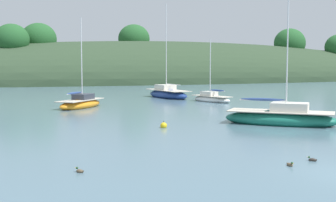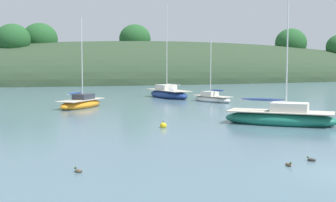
% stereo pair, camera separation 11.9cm
% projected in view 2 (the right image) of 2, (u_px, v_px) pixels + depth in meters
% --- Properties ---
extents(far_shoreline_hill, '(150.00, 36.00, 22.50)m').
position_uv_depth(far_shoreline_hill, '(171.00, 81.00, 105.41)').
color(far_shoreline_hill, '#2D422B').
rests_on(far_shoreline_hill, ground).
extents(sailboat_teal_outer, '(3.85, 8.19, 11.61)m').
position_uv_depth(sailboat_teal_outer, '(168.00, 94.00, 54.61)').
color(sailboat_teal_outer, navy).
rests_on(sailboat_teal_outer, ground).
extents(sailboat_yellow_far, '(7.39, 6.97, 10.45)m').
position_uv_depth(sailboat_yellow_far, '(281.00, 118.00, 30.51)').
color(sailboat_yellow_far, '#196B56').
rests_on(sailboat_yellow_far, ground).
extents(sailboat_grey_yawl, '(3.34, 5.55, 7.01)m').
position_uv_depth(sailboat_grey_yawl, '(212.00, 99.00, 48.80)').
color(sailboat_grey_yawl, white).
rests_on(sailboat_grey_yawl, ground).
extents(sailboat_blue_center, '(5.67, 6.09, 8.68)m').
position_uv_depth(sailboat_blue_center, '(81.00, 103.00, 42.29)').
color(sailboat_blue_center, orange).
rests_on(sailboat_blue_center, ground).
extents(mooring_buoy_outer, '(0.44, 0.44, 0.54)m').
position_uv_depth(mooring_buoy_outer, '(163.00, 126.00, 29.06)').
color(mooring_buoy_outer, yellow).
rests_on(mooring_buoy_outer, ground).
extents(duck_lead, '(0.19, 0.42, 0.24)m').
position_uv_depth(duck_lead, '(289.00, 165.00, 18.14)').
color(duck_lead, brown).
rests_on(duck_lead, ground).
extents(duck_straggler, '(0.35, 0.38, 0.24)m').
position_uv_depth(duck_straggler, '(78.00, 171.00, 17.09)').
color(duck_straggler, brown).
rests_on(duck_straggler, ground).
extents(duck_trailing, '(0.36, 0.37, 0.24)m').
position_uv_depth(duck_trailing, '(311.00, 160.00, 19.05)').
color(duck_trailing, '#2D2823').
rests_on(duck_trailing, ground).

